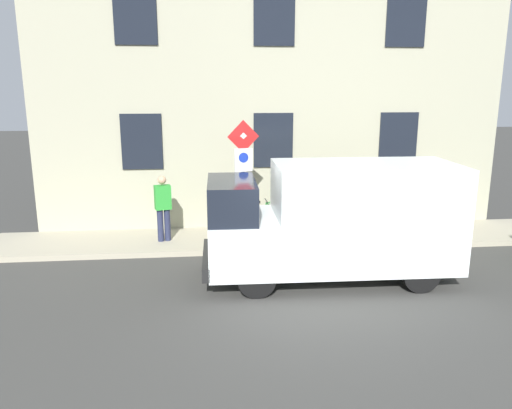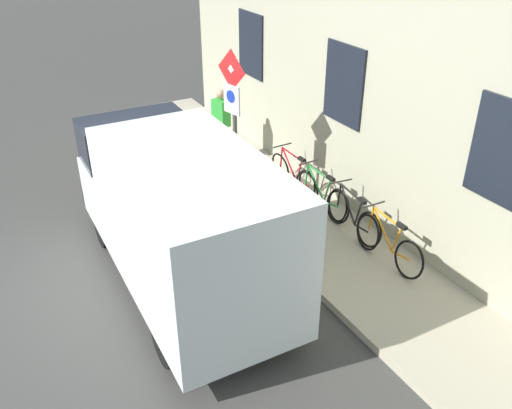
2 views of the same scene
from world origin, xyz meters
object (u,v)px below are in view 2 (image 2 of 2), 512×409
object	(u,v)px
bicycle_red	(294,175)
bicycle_orange	(388,242)
bicycle_green	(321,194)
pedestrian	(221,122)
litter_bin	(295,226)
sign_post_stacked	(233,107)
delivery_van	(180,213)
bicycle_black	(352,216)

from	to	relation	value
bicycle_red	bicycle_orange	bearing A→B (deg)	178.49
bicycle_green	pedestrian	world-z (taller)	pedestrian
bicycle_red	litter_bin	distance (m)	2.21
sign_post_stacked	pedestrian	bearing A→B (deg)	70.55
bicycle_green	delivery_van	bearing A→B (deg)	98.85
bicycle_green	bicycle_red	bearing A→B (deg)	-2.21
bicycle_red	pedestrian	distance (m)	2.37
sign_post_stacked	bicycle_green	size ratio (longest dim) A/B	1.77
bicycle_black	bicycle_red	bearing A→B (deg)	6.68
bicycle_orange	delivery_van	bearing A→B (deg)	69.20
delivery_van	litter_bin	distance (m)	2.20
sign_post_stacked	bicycle_orange	distance (m)	3.82
bicycle_black	litter_bin	bearing A→B (deg)	91.07
litter_bin	bicycle_red	bearing A→B (deg)	57.63
sign_post_stacked	bicycle_orange	xyz separation A→B (m)	(1.32, -3.17, -1.67)
delivery_van	bicycle_orange	xyz separation A→B (m)	(3.23, -1.35, -0.82)
delivery_van	bicycle_green	size ratio (longest dim) A/B	3.13
sign_post_stacked	delivery_van	world-z (taller)	sign_post_stacked
bicycle_orange	bicycle_black	world-z (taller)	same
bicycle_black	litter_bin	distance (m)	1.19
sign_post_stacked	bicycle_orange	world-z (taller)	sign_post_stacked
pedestrian	bicycle_red	bearing A→B (deg)	89.95
litter_bin	pedestrian	bearing A→B (deg)	81.97
sign_post_stacked	bicycle_black	distance (m)	3.05
sign_post_stacked	bicycle_orange	bearing A→B (deg)	-67.44
bicycle_black	litter_bin	world-z (taller)	litter_bin
sign_post_stacked	pedestrian	world-z (taller)	sign_post_stacked
bicycle_black	pedestrian	world-z (taller)	pedestrian
bicycle_green	litter_bin	world-z (taller)	litter_bin
bicycle_orange	pedestrian	world-z (taller)	pedestrian
delivery_van	bicycle_red	distance (m)	3.71
bicycle_orange	bicycle_black	size ratio (longest dim) A/B	1.00
delivery_van	bicycle_green	distance (m)	3.40
pedestrian	bicycle_green	bearing A→B (deg)	85.39
delivery_van	sign_post_stacked	bearing A→B (deg)	-45.12
sign_post_stacked	bicycle_red	bearing A→B (deg)	-8.80
bicycle_orange	litter_bin	distance (m)	1.62
bicycle_black	bicycle_green	bearing A→B (deg)	6.71
delivery_van	litter_bin	bearing A→B (deg)	-95.50
bicycle_black	delivery_van	bearing A→B (deg)	90.33
litter_bin	delivery_van	bearing A→B (deg)	173.26
bicycle_black	bicycle_green	distance (m)	0.99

